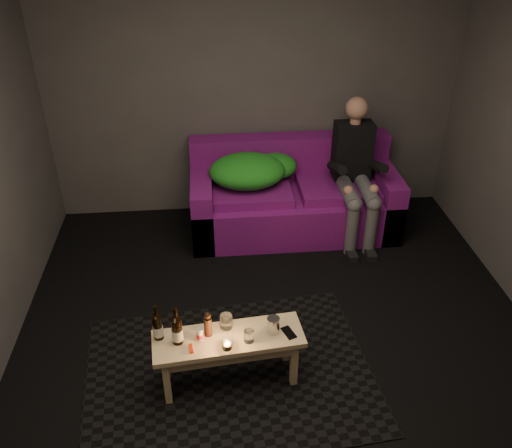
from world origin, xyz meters
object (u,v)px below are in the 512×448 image
Objects in this scene: person at (355,169)px; beer_bottle_a at (158,326)px; sofa at (293,198)px; steel_cup at (273,325)px; beer_bottle_b at (177,330)px; coffee_table at (229,345)px.

person reaches higher than beer_bottle_a.
sofa is 16.95× the size of steel_cup.
beer_bottle_b reaches higher than beer_bottle_a.
sofa is at bearing 69.63° from coffee_table.
coffee_table is 3.55× the size of beer_bottle_b.
sofa is 2.28m from beer_bottle_b.
steel_cup is at bearing -118.89° from person.
beer_bottle_a reaches higher than steel_cup.
beer_bottle_a is 0.14m from beer_bottle_b.
beer_bottle_a is at bearing 157.61° from beer_bottle_b.
person is (0.56, -0.16, 0.38)m from sofa.
coffee_table is 0.49m from beer_bottle_a.
sofa reaches higher than coffee_table.
steel_cup is (-1.00, -1.81, -0.22)m from person.
person is 2.52m from beer_bottle_a.
sofa is 1.50× the size of person.
coffee_table is 3.83× the size of beer_bottle_a.
steel_cup is (0.76, -0.01, -0.04)m from beer_bottle_a.
beer_bottle_b is at bearing -131.43° from person.
person is at bearing 48.57° from beer_bottle_b.
sofa is 6.85× the size of beer_bottle_b.
coffee_table is at bearing -110.37° from sofa.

